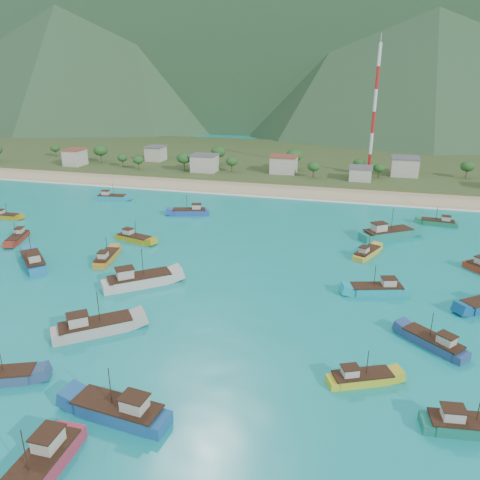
% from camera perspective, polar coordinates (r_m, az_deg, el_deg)
% --- Properties ---
extents(ground, '(600.00, 600.00, 0.00)m').
position_cam_1_polar(ground, '(94.03, -3.99, -5.23)').
color(ground, '#0C8887').
rests_on(ground, ground).
extents(beach, '(400.00, 18.00, 1.20)m').
position_cam_1_polar(beach, '(166.64, 4.85, 6.00)').
color(beach, beige).
rests_on(beach, ground).
extents(land, '(400.00, 110.00, 2.40)m').
position_cam_1_polar(land, '(225.67, 7.71, 9.56)').
color(land, '#385123').
rests_on(land, ground).
extents(surf_line, '(400.00, 2.50, 0.08)m').
position_cam_1_polar(surf_line, '(157.59, 4.22, 5.20)').
color(surf_line, white).
rests_on(surf_line, ground).
extents(village, '(210.33, 28.28, 6.71)m').
position_cam_1_polar(village, '(187.20, 10.87, 8.72)').
color(village, beige).
rests_on(village, ground).
extents(vegetation, '(275.10, 26.09, 8.93)m').
position_cam_1_polar(vegetation, '(189.49, 6.05, 9.28)').
color(vegetation, '#235623').
rests_on(vegetation, ground).
extents(radio_tower, '(1.20, 1.20, 47.93)m').
position_cam_1_polar(radio_tower, '(188.85, 16.04, 14.83)').
color(radio_tower, red).
rests_on(radio_tower, ground).
extents(boat_0, '(12.25, 10.94, 7.52)m').
position_cam_1_polar(boat_0, '(80.04, -17.34, -10.17)').
color(boat_0, '#B1AB9F').
rests_on(boat_0, ground).
extents(boat_2, '(10.26, 5.35, 5.81)m').
position_cam_1_polar(boat_2, '(119.12, -12.80, 0.18)').
color(boat_2, '#AF9615').
rests_on(boat_2, ground).
extents(boat_3, '(3.92, 12.83, 7.56)m').
position_cam_1_polar(boat_3, '(57.79, -23.55, -24.43)').
color(boat_3, '#AD2D42').
rests_on(boat_3, ground).
extents(boat_4, '(13.04, 11.66, 8.01)m').
position_cam_1_polar(boat_4, '(94.30, -12.28, -4.88)').
color(boat_4, beige).
rests_on(boat_4, ground).
extents(boat_5, '(5.55, 9.73, 5.52)m').
position_cam_1_polar(boat_5, '(129.06, -25.47, 0.20)').
color(boat_5, maroon).
rests_on(boat_5, ground).
extents(boat_7, '(4.57, 10.06, 5.73)m').
position_cam_1_polar(boat_7, '(108.19, -15.96, -2.15)').
color(boat_7, '#C58226').
rests_on(boat_7, ground).
extents(boat_8, '(8.44, 2.64, 4.96)m').
position_cam_1_polar(boat_8, '(150.42, -26.67, 2.58)').
color(boat_8, '#B78714').
rests_on(boat_8, ground).
extents(boat_10, '(11.26, 11.02, 7.19)m').
position_cam_1_polar(boat_10, '(110.80, -23.87, -2.47)').
color(boat_10, '#1B73AD').
rests_on(boat_10, ground).
extents(boat_14, '(6.32, 9.58, 5.48)m').
position_cam_1_polar(boat_14, '(110.71, 15.21, -1.60)').
color(boat_14, gold).
rests_on(boat_14, ground).
extents(boat_15, '(11.14, 5.97, 6.31)m').
position_cam_1_polar(boat_15, '(138.60, -6.11, 3.40)').
color(boat_15, '#254CA3').
rests_on(boat_15, ground).
extents(boat_16, '(10.67, 4.40, 6.12)m').
position_cam_1_polar(boat_16, '(64.68, 26.02, -19.73)').
color(boat_16, '#166E5C').
rests_on(boat_16, ground).
extents(boat_17, '(11.10, 6.06, 6.29)m').
position_cam_1_polar(boat_17, '(92.96, 16.44, -5.86)').
color(boat_17, '#139DAE').
rests_on(boat_17, ground).
extents(boat_20, '(9.76, 8.83, 6.02)m').
position_cam_1_polar(boat_20, '(78.94, 22.55, -11.54)').
color(boat_20, navy).
rests_on(boat_20, ground).
extents(boat_21, '(13.86, 11.38, 8.27)m').
position_cam_1_polar(boat_21, '(123.64, 17.48, 0.69)').
color(boat_21, '#1A7F72').
rests_on(boat_21, ground).
extents(boat_23, '(9.75, 3.92, 5.60)m').
position_cam_1_polar(boat_23, '(139.42, 23.04, 1.94)').
color(boat_23, '#1B7651').
rests_on(boat_23, ground).
extents(boat_24, '(10.41, 4.41, 5.96)m').
position_cam_1_polar(boat_24, '(159.85, -15.40, 5.00)').
color(boat_24, teal).
rests_on(boat_24, ground).
extents(boat_25, '(9.33, 6.21, 5.34)m').
position_cam_1_polar(boat_25, '(68.09, 14.52, -16.08)').
color(boat_25, gold).
rests_on(boat_25, ground).
extents(boat_26, '(12.79, 4.93, 7.38)m').
position_cam_1_polar(boat_26, '(62.18, -14.48, -19.61)').
color(boat_26, '#1C5390').
rests_on(boat_26, ground).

